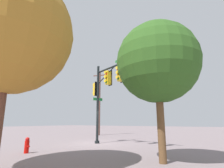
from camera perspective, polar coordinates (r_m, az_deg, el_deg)
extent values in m
plane|color=gray|center=(14.69, -4.87, -18.60)|extent=(120.00, 120.00, 0.00)
cylinder|color=black|center=(14.68, -4.65, -6.18)|extent=(0.20, 0.20, 6.36)
cylinder|color=black|center=(14.68, -4.87, -18.22)|extent=(0.36, 0.36, 0.20)
cylinder|color=black|center=(13.18, 1.62, 6.14)|extent=(4.82, 2.03, 0.14)
cylinder|color=black|center=(14.12, -1.96, 2.78)|extent=(2.20, 0.94, 1.07)
cube|color=yellow|center=(13.81, -1.22, 2.04)|extent=(0.43, 0.45, 1.10)
cube|color=black|center=(13.92, -0.55, 1.92)|extent=(0.42, 0.20, 1.22)
sphere|color=#FF2018|center=(13.79, -1.90, 3.53)|extent=(0.22, 0.22, 0.22)
cylinder|color=yellow|center=(13.77, -2.10, 3.77)|extent=(0.27, 0.22, 0.23)
sphere|color=#855607|center=(13.70, -1.91, 2.17)|extent=(0.22, 0.22, 0.22)
cylinder|color=yellow|center=(13.68, -2.11, 2.40)|extent=(0.27, 0.22, 0.23)
sphere|color=#0B621E|center=(13.62, -1.92, 0.78)|extent=(0.22, 0.22, 0.22)
cylinder|color=yellow|center=(13.60, -2.12, 1.02)|extent=(0.27, 0.22, 0.23)
cube|color=yellow|center=(12.70, 2.68, 3.34)|extent=(0.44, 0.46, 1.10)
cube|color=black|center=(12.81, 3.40, 3.20)|extent=(0.42, 0.22, 1.22)
sphere|color=#FF2018|center=(12.68, 1.94, 4.96)|extent=(0.22, 0.22, 0.22)
cylinder|color=yellow|center=(12.66, 1.72, 5.22)|extent=(0.27, 0.22, 0.23)
sphere|color=#855607|center=(12.58, 1.96, 3.48)|extent=(0.22, 0.22, 0.22)
cylinder|color=yellow|center=(12.56, 1.73, 3.74)|extent=(0.27, 0.22, 0.23)
sphere|color=#0B621E|center=(12.49, 1.97, 1.98)|extent=(0.22, 0.22, 0.22)
cylinder|color=yellow|center=(12.47, 1.74, 2.24)|extent=(0.27, 0.22, 0.23)
cube|color=yellow|center=(11.66, 7.33, 4.85)|extent=(0.42, 0.44, 1.10)
cube|color=black|center=(11.80, 7.99, 4.66)|extent=(0.43, 0.18, 1.22)
sphere|color=#FF2018|center=(11.62, 6.61, 6.65)|extent=(0.22, 0.22, 0.22)
cylinder|color=yellow|center=(11.60, 6.40, 6.95)|extent=(0.26, 0.21, 0.23)
sphere|color=#855607|center=(11.52, 6.65, 5.05)|extent=(0.22, 0.22, 0.22)
cylinder|color=yellow|center=(11.49, 6.44, 5.34)|extent=(0.26, 0.21, 0.23)
sphere|color=#0B621E|center=(11.42, 6.69, 3.42)|extent=(0.22, 0.22, 0.22)
cylinder|color=yellow|center=(11.39, 6.48, 3.71)|extent=(0.26, 0.21, 0.23)
cube|color=yellow|center=(15.14, -5.29, -1.70)|extent=(0.45, 0.43, 1.10)
cube|color=black|center=(14.98, -4.88, -1.59)|extent=(0.20, 0.42, 1.22)
sphere|color=#FF2018|center=(15.38, -5.66, -0.56)|extent=(0.22, 0.22, 0.22)
cylinder|color=yellow|center=(15.44, -5.77, -0.41)|extent=(0.22, 0.27, 0.23)
sphere|color=#855607|center=(15.31, -5.68, -1.80)|extent=(0.22, 0.22, 0.22)
cylinder|color=yellow|center=(15.37, -5.80, -1.66)|extent=(0.22, 0.27, 0.23)
sphere|color=#0B621E|center=(15.25, -5.71, -3.06)|extent=(0.22, 0.22, 0.22)
cylinder|color=yellow|center=(15.31, -5.83, -2.91)|extent=(0.22, 0.27, 0.23)
cube|color=white|center=(13.10, 2.33, 7.67)|extent=(0.88, 0.37, 0.26)
cube|color=#1F672E|center=(13.10, 2.33, 7.67)|extent=(0.85, 0.36, 0.22)
cube|color=white|center=(14.71, -4.63, -4.95)|extent=(0.37, 0.88, 0.26)
cube|color=#187B36|center=(14.71, -4.63, -4.95)|extent=(0.36, 0.85, 0.22)
cylinder|color=brown|center=(23.51, -4.18, -5.83)|extent=(0.31, 0.31, 8.50)
cube|color=brown|center=(24.18, -4.04, 2.79)|extent=(1.78, 0.50, 0.12)
cylinder|color=red|center=(11.15, -25.89, -17.84)|extent=(0.24, 0.24, 0.65)
sphere|color=red|center=(11.11, -25.70, -15.83)|extent=(0.22, 0.22, 0.22)
cylinder|color=red|center=(11.03, -25.42, -17.79)|extent=(0.12, 0.10, 0.10)
sphere|color=#AD7628|center=(8.14, -30.13, 14.26)|extent=(4.81, 4.81, 4.81)
cylinder|color=brown|center=(7.92, 15.63, -13.77)|extent=(0.32, 0.32, 2.74)
sphere|color=#2E591E|center=(8.36, 14.47, 6.86)|extent=(3.72, 3.72, 3.72)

